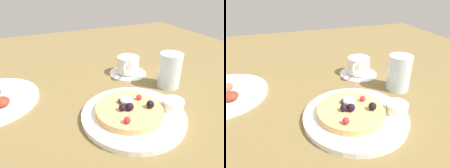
# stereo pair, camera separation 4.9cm
# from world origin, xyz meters

# --- Properties ---
(ground_plane) EXTENTS (1.63, 1.58, 0.03)m
(ground_plane) POSITION_xyz_m (0.00, 0.00, -0.01)
(ground_plane) COLOR brown
(pancake_plate) EXTENTS (0.25, 0.25, 0.01)m
(pancake_plate) POSITION_xyz_m (0.07, -0.11, 0.01)
(pancake_plate) COLOR white
(pancake_plate) RESTS_ON ground_plane
(pancake_with_berries) EXTENTS (0.16, 0.16, 0.03)m
(pancake_with_berries) POSITION_xyz_m (0.06, -0.11, 0.02)
(pancake_with_berries) COLOR #E1A763
(pancake_with_berries) RESTS_ON pancake_plate
(syrup_ramekin) EXTENTS (0.05, 0.05, 0.03)m
(syrup_ramekin) POSITION_xyz_m (0.16, -0.14, 0.03)
(syrup_ramekin) COLOR white
(syrup_ramekin) RESTS_ON pancake_plate
(coffee_saucer) EXTENTS (0.13, 0.13, 0.01)m
(coffee_saucer) POSITION_xyz_m (0.18, 0.11, 0.00)
(coffee_saucer) COLOR white
(coffee_saucer) RESTS_ON ground_plane
(coffee_cup) EXTENTS (0.08, 0.09, 0.05)m
(coffee_cup) POSITION_xyz_m (0.17, 0.11, 0.04)
(coffee_cup) COLOR white
(coffee_cup) RESTS_ON coffee_saucer
(water_glass) EXTENTS (0.07, 0.07, 0.10)m
(water_glass) POSITION_xyz_m (0.25, -0.01, 0.05)
(water_glass) COLOR silver
(water_glass) RESTS_ON ground_plane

